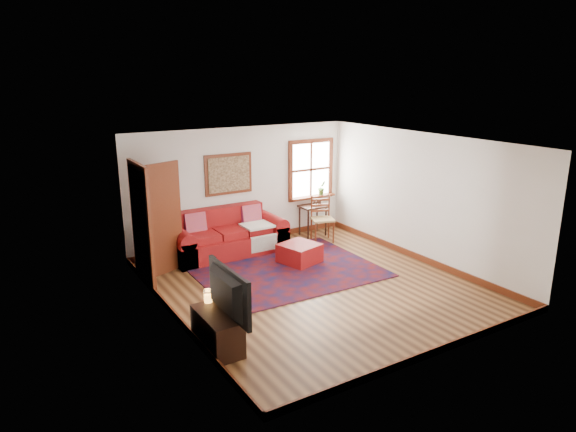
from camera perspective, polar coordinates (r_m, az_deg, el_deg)
ground at (r=9.01m, az=2.85°, el=-7.69°), size 5.50×5.50×0.00m
room_envelope at (r=8.51m, az=2.95°, el=2.62°), size 5.04×5.54×2.52m
window at (r=11.73m, az=2.72°, el=4.53°), size 1.18×0.20×1.38m
doorway at (r=9.30m, az=-14.75°, el=-0.47°), size 0.89×1.08×2.14m
framed_artwork at (r=10.69m, az=-6.61°, el=4.65°), size 1.05×0.07×0.85m
persian_rug at (r=9.65m, az=-0.25°, el=-5.99°), size 3.30×2.66×0.02m
red_leather_sofa at (r=10.52m, az=-6.73°, el=-2.54°), size 2.35×0.97×0.92m
red_ottoman at (r=9.96m, az=1.29°, el=-4.18°), size 0.82×0.82×0.38m
side_table at (r=11.56m, az=2.78°, el=0.58°), size 0.58×0.43×0.69m
ladder_back_chair at (r=11.23m, az=3.77°, el=-0.08°), size 0.58×0.57×0.98m
media_cabinet at (r=7.06m, az=-7.87°, el=-12.53°), size 0.41×0.90×0.50m
television at (r=6.71m, az=-7.47°, el=-8.56°), size 0.15×1.15×0.66m
candle_hurricane at (r=7.26m, az=-8.89°, el=-8.81°), size 0.12×0.12×0.18m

